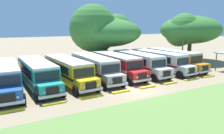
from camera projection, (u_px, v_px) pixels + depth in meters
ground_plane at (136, 91)px, 22.01m from camera, size 220.00×220.00×0.00m
foreground_grass_strip at (207, 122)px, 14.85m from camera, size 80.00×11.79×0.01m
parked_bus_slot_0 at (5, 76)px, 21.46m from camera, size 2.99×10.88×2.82m
parked_bus_slot_1 at (37, 72)px, 23.13m from camera, size 2.93×10.87×2.82m
parked_bus_slot_2 at (68, 70)px, 24.62m from camera, size 3.21×10.92×2.82m
parked_bus_slot_3 at (94, 66)px, 26.59m from camera, size 2.77×10.85×2.82m
parked_bus_slot_4 at (116, 64)px, 28.37m from camera, size 2.74×10.85×2.82m
parked_bus_slot_5 at (138, 62)px, 29.74m from camera, size 2.75×10.85×2.82m
parked_bus_slot_6 at (159, 60)px, 31.19m from camera, size 3.16×10.90×2.82m
parked_bus_slot_7 at (173, 58)px, 32.81m from camera, size 2.70×10.84×2.82m
curb_wheelstop_0 at (11, 111)px, 16.61m from camera, size 2.00×0.36×0.15m
curb_wheelstop_1 at (54, 103)px, 18.21m from camera, size 2.00×0.36×0.15m
curb_wheelstop_2 at (90, 97)px, 19.82m from camera, size 2.00×0.36×0.15m
curb_wheelstop_3 at (121, 92)px, 21.42m from camera, size 2.00×0.36×0.15m
curb_wheelstop_4 at (147, 87)px, 23.02m from camera, size 2.00×0.36×0.15m
curb_wheelstop_5 at (170, 83)px, 24.62m from camera, size 2.00×0.36×0.15m
curb_wheelstop_6 at (191, 79)px, 26.22m from camera, size 2.00×0.36×0.15m
curb_wheelstop_7 at (209, 76)px, 27.82m from camera, size 2.00×0.36×0.15m
broad_shade_tree at (101, 31)px, 38.38m from camera, size 13.05×13.77×10.03m
secondary_tree at (189, 30)px, 39.80m from camera, size 11.48×10.60×8.63m
utility_pole at (183, 44)px, 35.65m from camera, size 1.80×0.20×6.61m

